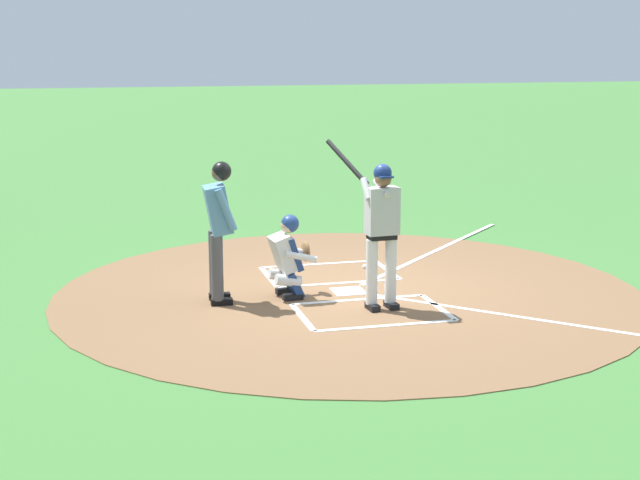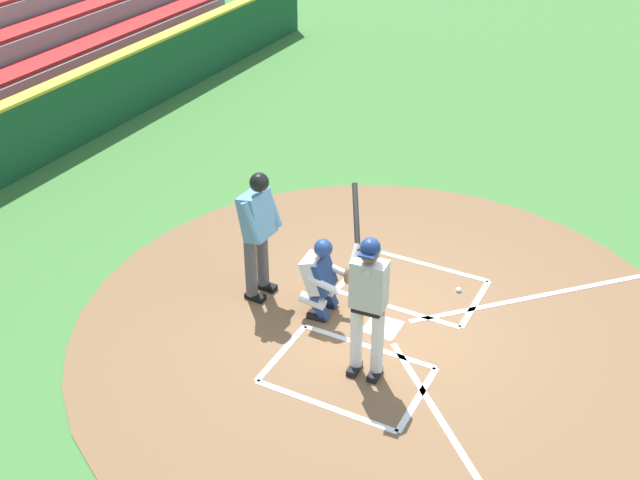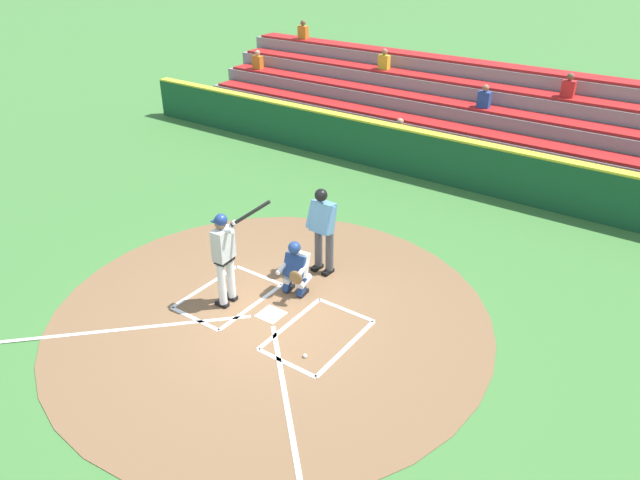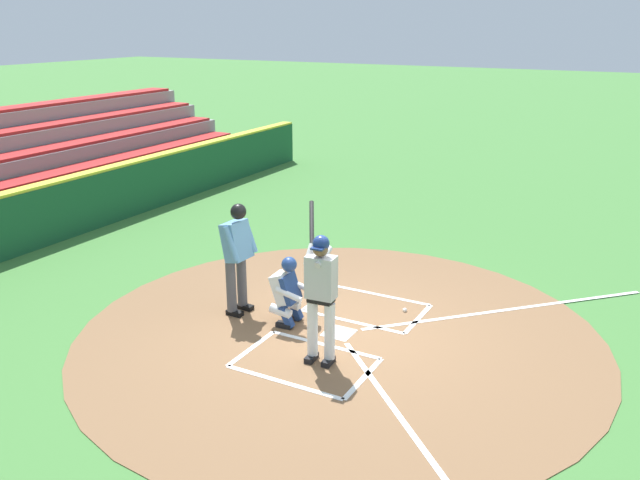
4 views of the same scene
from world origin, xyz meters
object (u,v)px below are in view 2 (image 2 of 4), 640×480
at_px(baseball, 459,290).
at_px(batter, 368,297).
at_px(catcher, 322,275).
at_px(plate_umpire, 258,227).

bearing_deg(baseball, batter, -11.92).
xyz_separation_m(catcher, baseball, (-1.28, 1.45, -0.55)).
bearing_deg(plate_umpire, baseball, 118.70).
height_order(batter, baseball, batter).
height_order(plate_umpire, baseball, plate_umpire).
relative_size(batter, catcher, 1.88).
distance_m(plate_umpire, baseball, 2.91).
xyz_separation_m(batter, catcher, (-0.83, -1.01, -0.51)).
distance_m(catcher, baseball, 2.01).
xyz_separation_m(batter, plate_umpire, (-0.80, -1.94, -0.02)).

